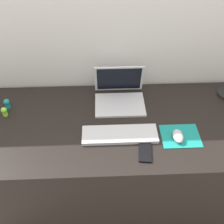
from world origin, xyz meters
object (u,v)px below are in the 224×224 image
at_px(laptop, 119,93).
at_px(mouse, 178,136).
at_px(cell_phone, 145,152).
at_px(keyboard, 120,134).
at_px(toy_figurine_lime, 4,111).
at_px(toy_figurine_teal, 7,103).

relative_size(laptop, mouse, 3.12).
bearing_deg(cell_phone, keyboard, 142.29).
distance_m(laptop, keyboard, 0.30).
distance_m(toy_figurine_lime, toy_figurine_teal, 0.07).
height_order(keyboard, mouse, mouse).
xyz_separation_m(laptop, toy_figurine_lime, (-0.68, -0.11, -0.02)).
distance_m(laptop, toy_figurine_lime, 0.69).
height_order(mouse, cell_phone, mouse).
bearing_deg(keyboard, toy_figurine_teal, 158.79).
height_order(keyboard, toy_figurine_teal, toy_figurine_teal).
xyz_separation_m(cell_phone, toy_figurine_lime, (-0.78, 0.31, 0.03)).
relative_size(keyboard, mouse, 4.27).
bearing_deg(toy_figurine_lime, mouse, -12.80).
relative_size(toy_figurine_lime, toy_figurine_teal, 0.97).
bearing_deg(laptop, toy_figurine_teal, -176.45).
bearing_deg(laptop, mouse, -48.47).
bearing_deg(toy_figurine_teal, cell_phone, -25.72).
height_order(cell_phone, toy_figurine_teal, toy_figurine_teal).
distance_m(keyboard, toy_figurine_teal, 0.71).
bearing_deg(cell_phone, mouse, 31.88).
xyz_separation_m(mouse, cell_phone, (-0.19, -0.09, -0.02)).
bearing_deg(keyboard, mouse, -6.23).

